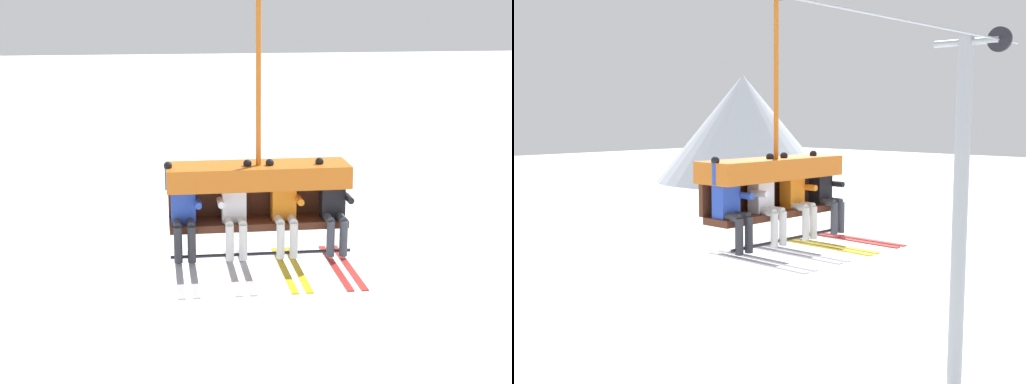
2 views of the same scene
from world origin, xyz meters
TOP-DOWN VIEW (x-y plane):
  - chairlift_chair at (0.47, -0.73)m, footprint 2.44×0.74m
  - skier_blue at (-0.54, -0.94)m, footprint 0.48×1.70m
  - skier_white at (0.14, -0.94)m, footprint 0.48×1.70m
  - skier_orange at (0.80, -0.94)m, footprint 0.48×1.70m
  - skier_black at (1.48, -0.94)m, footprint 0.48×1.70m

SIDE VIEW (x-z plane):
  - skier_blue at x=-0.54m, z-range 5.12..6.45m
  - skier_white at x=0.14m, z-range 5.12..6.45m
  - skier_orange at x=0.80m, z-range 5.12..6.45m
  - skier_black at x=1.48m, z-range 5.12..6.45m
  - chairlift_chair at x=0.47m, z-range 4.32..7.84m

